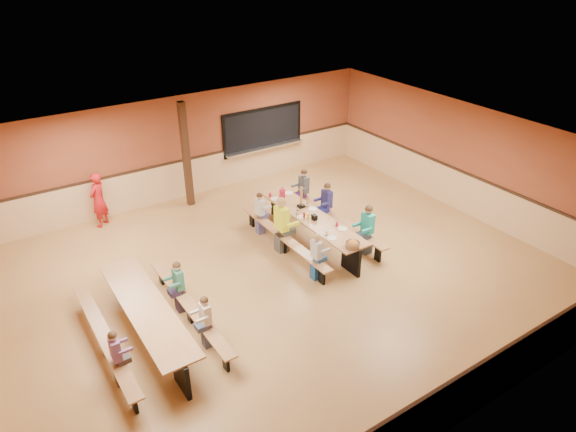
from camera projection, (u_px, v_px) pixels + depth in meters
ground at (279, 275)px, 11.67m from camera, size 12.00×12.00×0.00m
room_envelope at (278, 249)px, 11.34m from camera, size 12.04×10.04×3.02m
kitchen_pass_through at (263, 131)px, 15.86m from camera, size 2.78×0.28×1.38m
structural_post at (186, 155)px, 14.09m from camera, size 0.18×0.18×3.00m
cafeteria_table_main at (312, 224)px, 12.69m from camera, size 1.91×3.70×0.74m
cafeteria_table_second at (147, 315)px, 9.61m from camera, size 1.91×3.70×0.74m
seated_child_white_left at (316, 257)px, 11.30m from camera, size 0.33×0.27×1.14m
seated_adult_yellow at (282, 225)px, 12.27m from camera, size 0.47×0.38×1.41m
seated_child_grey_left at (260, 214)px, 13.09m from camera, size 0.33×0.27×1.13m
seated_child_teal_right at (367, 230)px, 12.22m from camera, size 0.40×0.32×1.26m
seated_child_navy_right at (327, 205)px, 13.40m from camera, size 0.37×0.31×1.22m
seated_child_char_right at (304, 191)px, 14.16m from camera, size 0.38×0.31×1.23m
seated_child_purple_sec at (117, 358)px, 8.59m from camera, size 0.32×0.26×1.11m
seated_child_green_sec at (179, 287)px, 10.31m from camera, size 0.34×0.28×1.15m
seated_child_tan_sec at (206, 322)px, 9.41m from camera, size 0.32×0.26×1.11m
standing_woman at (98, 200)px, 13.36m from camera, size 0.65×0.63×1.50m
punch_pitcher at (282, 194)px, 13.46m from camera, size 0.16×0.16×0.22m
chip_bowl at (353, 244)px, 11.30m from camera, size 0.32×0.32×0.15m
napkin_dispenser at (314, 217)px, 12.41m from camera, size 0.10×0.14×0.13m
condiment_mustard at (308, 217)px, 12.40m from camera, size 0.06×0.06×0.17m
condiment_ketchup at (304, 215)px, 12.45m from camera, size 0.06×0.06×0.17m
table_paddle at (301, 202)px, 12.96m from camera, size 0.16×0.16×0.56m
place_settings at (312, 214)px, 12.56m from camera, size 0.65×3.30×0.11m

